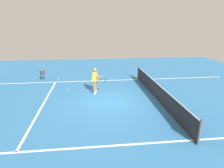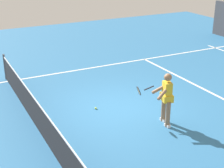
{
  "view_description": "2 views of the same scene",
  "coord_description": "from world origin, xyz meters",
  "px_view_note": "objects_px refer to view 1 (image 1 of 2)",
  "views": [
    {
      "loc": [
        9.82,
        -0.99,
        4.05
      ],
      "look_at": [
        -0.54,
        0.2,
        0.81
      ],
      "focal_mm": 31.29,
      "sensor_mm": 36.0,
      "label": 1
    },
    {
      "loc": [
        -8.64,
        4.67,
        4.75
      ],
      "look_at": [
        -0.56,
        0.53,
        1.14
      ],
      "focal_mm": 54.95,
      "sensor_mm": 36.0,
      "label": 2
    }
  ],
  "objects_px": {
    "tennis_ball_near": "(122,102)",
    "tennis_player": "(95,79)",
    "tennis_ball_mid": "(68,89)",
    "water_bottle": "(58,78)",
    "ball_hopper": "(42,73)"
  },
  "relations": [
    {
      "from": "tennis_ball_near",
      "to": "water_bottle",
      "type": "height_order",
      "value": "water_bottle"
    },
    {
      "from": "tennis_ball_near",
      "to": "water_bottle",
      "type": "relative_size",
      "value": 0.28
    },
    {
      "from": "tennis_player",
      "to": "ball_hopper",
      "type": "bearing_deg",
      "value": -130.72
    },
    {
      "from": "water_bottle",
      "to": "tennis_ball_near",
      "type": "bearing_deg",
      "value": 39.27
    },
    {
      "from": "tennis_player",
      "to": "ball_hopper",
      "type": "height_order",
      "value": "tennis_player"
    },
    {
      "from": "tennis_ball_mid",
      "to": "water_bottle",
      "type": "bearing_deg",
      "value": -158.41
    },
    {
      "from": "tennis_player",
      "to": "water_bottle",
      "type": "bearing_deg",
      "value": -139.76
    },
    {
      "from": "tennis_player",
      "to": "tennis_ball_near",
      "type": "bearing_deg",
      "value": 37.48
    },
    {
      "from": "tennis_ball_mid",
      "to": "ball_hopper",
      "type": "bearing_deg",
      "value": -140.31
    },
    {
      "from": "tennis_player",
      "to": "tennis_ball_mid",
      "type": "bearing_deg",
      "value": -113.91
    },
    {
      "from": "tennis_ball_mid",
      "to": "tennis_ball_near",
      "type": "bearing_deg",
      "value": 50.56
    },
    {
      "from": "tennis_ball_near",
      "to": "tennis_ball_mid",
      "type": "distance_m",
      "value": 4.01
    },
    {
      "from": "tennis_ball_near",
      "to": "ball_hopper",
      "type": "xyz_separation_m",
      "value": [
        -5.08,
        -5.2,
        0.51
      ]
    },
    {
      "from": "tennis_ball_near",
      "to": "tennis_player",
      "type": "bearing_deg",
      "value": -142.52
    },
    {
      "from": "ball_hopper",
      "to": "tennis_ball_near",
      "type": "bearing_deg",
      "value": 45.66
    }
  ]
}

